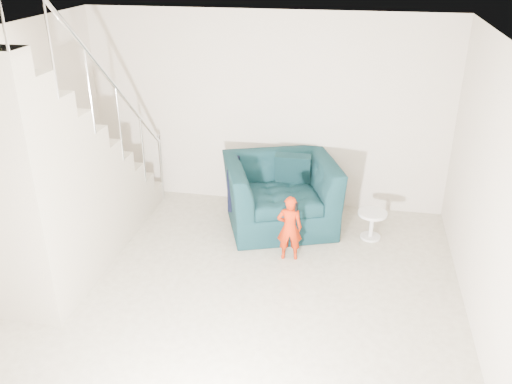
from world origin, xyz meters
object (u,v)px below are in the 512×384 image
(armchair, at_px, (280,194))
(staircase, at_px, (55,193))
(side_table, at_px, (372,221))
(toddler, at_px, (289,228))

(armchair, relative_size, staircase, 0.39)
(side_table, xyz_separation_m, staircase, (-3.52, -1.35, 0.70))
(toddler, bearing_deg, side_table, -153.26)
(armchair, bearing_deg, toddler, -94.32)
(side_table, bearing_deg, staircase, -159.08)
(armchair, height_order, staircase, staircase)
(armchair, distance_m, staircase, 2.80)
(staircase, bearing_deg, side_table, 20.92)
(armchair, xyz_separation_m, staircase, (-2.32, -1.48, 0.49))
(side_table, height_order, staircase, staircase)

